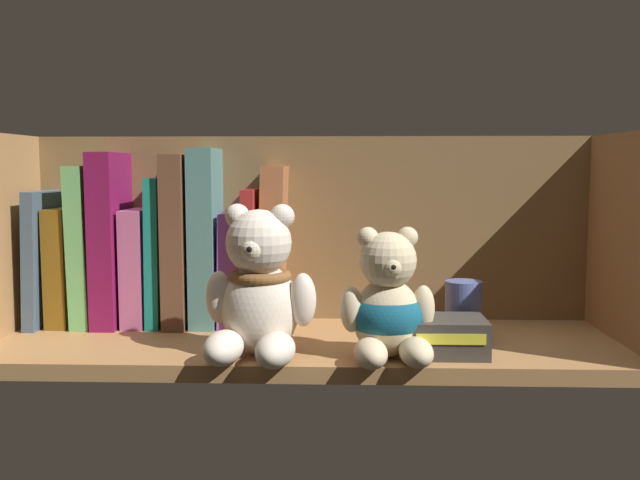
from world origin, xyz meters
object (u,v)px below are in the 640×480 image
Objects in this scene: book_8 at (234,268)px; book_10 at (274,245)px; book_3 at (115,238)px; small_product_box at (446,336)px; book_0 at (50,256)px; book_2 at (92,245)px; book_4 at (142,266)px; book_9 at (254,256)px; pillar_candle at (463,310)px; teddy_bear_smaller at (388,307)px; teddy_bear_larger at (258,292)px; book_5 at (162,251)px; book_7 at (208,237)px; book_6 at (182,240)px; book_1 at (70,265)px.

book_10 is (5.72, 0.00, 3.24)cm from book_8.
small_product_box is (44.86, -15.98, -9.93)cm from book_3.
book_0 is 0.85× the size of book_2.
book_2 is (6.10, 0.00, 1.72)cm from book_0.
book_3 is 5.40cm from book_4.
book_0 is 1.19× the size of book_8.
book_9 reaches higher than pillar_candle.
book_3 is at bearing 154.52° from teddy_bear_smaller.
small_product_box is at bearing 4.11° from teddy_bear_larger.
book_2 is 1.08× the size of book_5.
book_7 is 1.11× the size of book_10.
teddy_bear_smaller is (41.23, -18.00, -5.15)cm from book_2.
book_0 is at bearing 180.00° from book_9.
book_2 is 52.79cm from pillar_candle.
book_6 is 1.56× the size of teddy_bear_smaller.
book_3 reaches higher than book_10.
book_1 is 1.03× the size of book_8.
book_3 is (9.56, 0.00, 2.65)cm from book_0.
book_5 is (2.94, 0.00, 2.18)cm from book_4.
book_5 is at bearing 180.00° from book_10.
book_3 reaches higher than pillar_candle.
book_1 is at bearing 180.00° from book_10.
book_10 is (9.44, 0.00, -1.19)cm from book_7.
small_product_box is (27.85, -15.98, -5.78)cm from book_8.
book_10 reaches higher than book_0.
book_2 is 1.40× the size of book_8.
teddy_bear_larger is (16.01, -17.58, -2.70)cm from book_5.
book_5 is 0.87× the size of book_6.
book_8 is 2.09× the size of pillar_candle.
book_1 reaches higher than teddy_bear_smaller.
teddy_bear_larger is at bearing -80.98° from book_9.
teddy_bear_smaller is at bearing -32.55° from book_6.
teddy_bear_smaller is at bearing -25.48° from book_3.
book_4 is 10.49cm from book_7.
book_2 is 3.58cm from book_3.
book_3 is 9.57cm from book_6.
book_7 is at bearing 180.00° from book_8.
pillar_candle is at bearing 19.36° from teddy_bear_larger.
teddy_bear_smaller is at bearing -30.03° from book_5.
book_6 is at bearing 0.00° from book_3.
book_10 is (22.74, 0.00, -0.90)cm from book_3.
book_7 is 9.51cm from book_10.
book_9 is at bearing 0.00° from book_0.
book_6 is 1.50× the size of book_8.
book_8 is 0.83× the size of book_9.
book_9 is at bearing 163.00° from pillar_candle.
book_0 is 0.98× the size of book_9.
book_3 is (6.73, 0.00, 3.87)cm from book_1.
book_2 is (3.27, 0.00, 2.94)cm from book_1.
book_3 is at bearing 0.00° from book_0.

